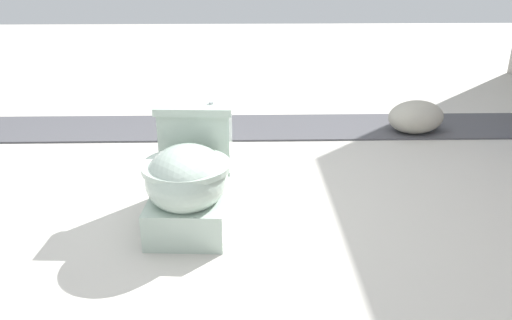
% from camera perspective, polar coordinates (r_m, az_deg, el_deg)
% --- Properties ---
extents(ground_plane, '(14.00, 14.00, 0.00)m').
position_cam_1_polar(ground_plane, '(2.46, -5.15, -5.94)').
color(ground_plane, beige).
extents(gravel_strip, '(0.56, 8.00, 0.01)m').
position_cam_1_polar(gravel_strip, '(3.62, 3.97, 3.79)').
color(gravel_strip, '#4C4C51').
rests_on(gravel_strip, ground).
extents(toilet, '(0.65, 0.41, 0.52)m').
position_cam_1_polar(toilet, '(2.31, -7.48, -1.93)').
color(toilet, '#B2C6B7').
rests_on(toilet, ground).
extents(boulder_near, '(0.42, 0.48, 0.23)m').
position_cam_1_polar(boulder_near, '(3.66, 17.81, 4.70)').
color(boulder_near, '#ADA899').
rests_on(boulder_near, ground).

